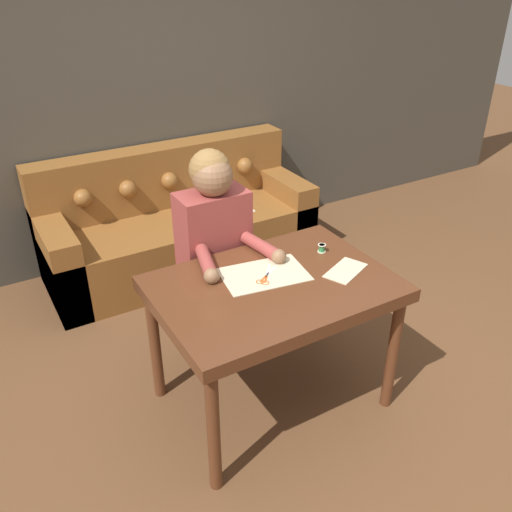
# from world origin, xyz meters

# --- Properties ---
(ground_plane) EXTENTS (16.00, 16.00, 0.00)m
(ground_plane) POSITION_xyz_m (0.00, 0.00, 0.00)
(ground_plane) COLOR brown
(wall_back) EXTENTS (8.00, 0.06, 2.60)m
(wall_back) POSITION_xyz_m (0.00, 2.09, 1.30)
(wall_back) COLOR #474238
(wall_back) RESTS_ON ground_plane
(dining_table) EXTENTS (1.17, 0.83, 0.77)m
(dining_table) POSITION_xyz_m (-0.12, 0.04, 0.68)
(dining_table) COLOR #562D19
(dining_table) RESTS_ON ground_plane
(couch) EXTENTS (2.04, 0.78, 0.91)m
(couch) POSITION_xyz_m (0.05, 1.71, 0.33)
(couch) COLOR brown
(couch) RESTS_ON ground_plane
(person) EXTENTS (0.47, 0.57, 1.30)m
(person) POSITION_xyz_m (-0.17, 0.58, 0.67)
(person) COLOR #33281E
(person) RESTS_ON ground_plane
(pattern_paper_main) EXTENTS (0.47, 0.35, 0.00)m
(pattern_paper_main) POSITION_xyz_m (-0.12, 0.13, 0.77)
(pattern_paper_main) COLOR beige
(pattern_paper_main) RESTS_ON dining_table
(pattern_paper_offcut) EXTENTS (0.28, 0.22, 0.00)m
(pattern_paper_offcut) POSITION_xyz_m (0.26, -0.05, 0.77)
(pattern_paper_offcut) COLOR beige
(pattern_paper_offcut) RESTS_ON dining_table
(scissors) EXTENTS (0.18, 0.17, 0.01)m
(scissors) POSITION_xyz_m (-0.13, 0.10, 0.77)
(scissors) COLOR silver
(scissors) RESTS_ON dining_table
(thread_spool) EXTENTS (0.04, 0.04, 0.05)m
(thread_spool) POSITION_xyz_m (0.28, 0.18, 0.79)
(thread_spool) COLOR #338C4C
(thread_spool) RESTS_ON dining_table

